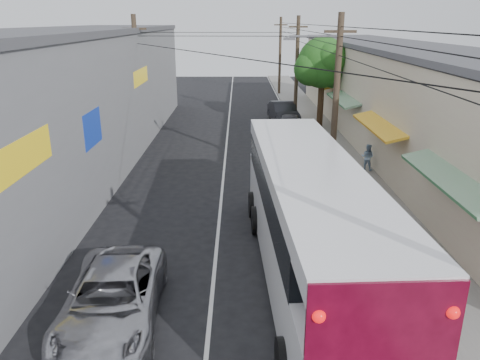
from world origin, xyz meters
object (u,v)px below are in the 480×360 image
Objects in this scene: jeepney at (113,299)px; parked_suv at (312,159)px; pedestrian_near at (337,171)px; pedestrian_far at (367,157)px; parked_car_far at (283,113)px; parked_car_mid at (290,125)px; coach_bus at (308,219)px.

jeepney is 14.61m from parked_suv.
pedestrian_near is 1.20× the size of pedestrian_far.
parked_car_far is (-0.31, 12.86, 0.02)m from parked_suv.
parked_car_mid is at bearing 69.03° from jeepney.
parked_suv is 3.95× the size of pedestrian_far.
parked_car_mid is (-0.25, 8.63, -0.08)m from parked_suv.
pedestrian_near reaches higher than jeepney.
coach_bus reaches higher than pedestrian_near.
parked_suv is at bearing 78.11° from coach_bus.
pedestrian_near reaches higher than parked_car_mid.
coach_bus is 19.00m from parked_car_mid.
pedestrian_far is (3.31, -12.52, 0.00)m from parked_car_far.
pedestrian_near is (1.11, -15.34, 0.14)m from parked_car_far.
parked_car_far is at bearing 71.95° from jeepney.
coach_bus is at bearing 96.85° from pedestrian_far.
pedestrian_near is (2.48, 7.80, -0.97)m from coach_bus.
jeepney is 3.78× the size of pedestrian_far.
pedestrian_near reaches higher than pedestrian_far.
pedestrian_near is (1.05, -11.11, 0.23)m from parked_car_mid.
jeepney is 12.98m from pedestrian_near.
parked_car_far reaches higher than pedestrian_far.
pedestrian_far is at bearing 63.61° from coach_bus.
parked_suv is 12.86m from parked_car_far.
pedestrian_near is at bearing 69.75° from coach_bus.
pedestrian_near is (7.93, 10.27, 0.22)m from jeepney.
parked_car_far is at bearing 97.88° from parked_car_mid.
coach_bus is 23.20m from parked_car_far.
parked_suv reaches higher than pedestrian_far.
pedestrian_near is at bearing 82.68° from pedestrian_far.
pedestrian_far is at bearing 49.13° from jeepney.
pedestrian_far is (3.00, 0.34, 0.02)m from parked_suv.
parked_car_far is (-0.06, 4.23, 0.09)m from parked_car_mid.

